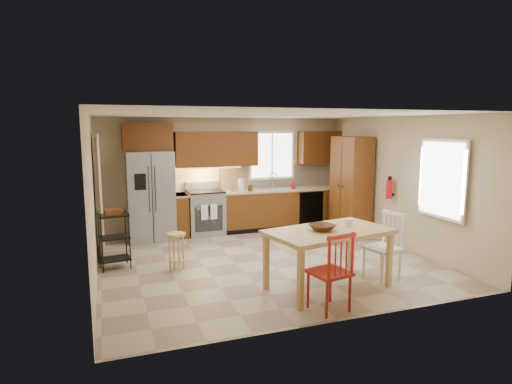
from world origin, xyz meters
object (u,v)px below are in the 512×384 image
object	(u,v)px
refrigerator	(150,196)
fire_extinguisher	(389,189)
pantry	(351,186)
dining_table	(328,260)
chair_white	(382,247)
soap_bottle	(293,185)
chair_red	(329,271)
bar_stool	(177,252)
range_stove	(205,213)
table_jar	(348,224)
table_bowl	(322,231)
utility_cart	(114,240)

from	to	relation	value
refrigerator	fire_extinguisher	bearing A→B (deg)	-24.52
fire_extinguisher	pantry	bearing A→B (deg)	100.78
dining_table	chair_white	world-z (taller)	chair_white
refrigerator	soap_bottle	bearing A→B (deg)	-0.45
chair_red	bar_stool	distance (m)	2.67
range_stove	bar_stool	distance (m)	2.41
table_jar	bar_stool	distance (m)	2.75
chair_red	table_bowl	bearing A→B (deg)	58.69
dining_table	utility_cart	xyz separation A→B (m)	(-2.85, 1.97, 0.04)
table_jar	soap_bottle	bearing A→B (deg)	78.45
chair_red	bar_stool	size ratio (longest dim) A/B	1.65
range_stove	table_bowl	distance (m)	3.81
pantry	table_jar	xyz separation A→B (m)	(-1.67, -2.60, -0.16)
refrigerator	table_jar	xyz separation A→B (m)	(2.46, -3.53, -0.02)
chair_red	refrigerator	bearing A→B (deg)	101.08
pantry	range_stove	bearing A→B (deg)	161.71
soap_bottle	fire_extinguisher	world-z (taller)	fire_extinguisher
refrigerator	range_stove	xyz separation A→B (m)	(1.15, 0.06, -0.45)
table_jar	utility_cart	bearing A→B (deg)	150.05
fire_extinguisher	utility_cart	xyz separation A→B (m)	(-5.10, 0.31, -0.63)
chair_white	table_bowl	distance (m)	1.12
fire_extinguisher	chair_white	bearing A→B (deg)	-128.82
bar_stool	utility_cart	xyz separation A→B (m)	(-0.93, 0.47, 0.16)
chair_white	bar_stool	size ratio (longest dim) A/B	1.65
range_stove	dining_table	size ratio (longest dim) A/B	0.53
chair_white	table_bowl	bearing A→B (deg)	81.76
table_bowl	chair_red	bearing A→B (deg)	-110.36
utility_cart	pantry	bearing A→B (deg)	1.15
pantry	table_jar	distance (m)	3.09
chair_white	pantry	bearing A→B (deg)	-33.34
dining_table	pantry	bearing A→B (deg)	42.01
dining_table	chair_red	xyz separation A→B (m)	(-0.35, -0.65, 0.09)
soap_bottle	pantry	world-z (taller)	pantry
range_stove	chair_red	world-z (taller)	chair_red
chair_white	utility_cart	size ratio (longest dim) A/B	1.09
chair_red	chair_white	bearing A→B (deg)	17.35
table_bowl	utility_cart	bearing A→B (deg)	144.29
chair_white	table_bowl	xyz separation A→B (m)	(-1.06, -0.05, 0.35)
refrigerator	soap_bottle	distance (m)	3.18
refrigerator	bar_stool	bearing A→B (deg)	-85.57
table_jar	utility_cart	world-z (taller)	table_jar
soap_bottle	fire_extinguisher	distance (m)	2.27
soap_bottle	utility_cart	distance (m)	4.31
chair_white	table_jar	bearing A→B (deg)	73.16
bar_stool	fire_extinguisher	bearing A→B (deg)	-15.36
chair_white	table_jar	size ratio (longest dim) A/B	6.17
pantry	bar_stool	bearing A→B (deg)	-163.01
dining_table	table_bowl	bearing A→B (deg)	169.05
chair_white	bar_stool	bearing A→B (deg)	52.24
fire_extinguisher	chair_white	xyz separation A→B (m)	(-1.30, -1.61, -0.59)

